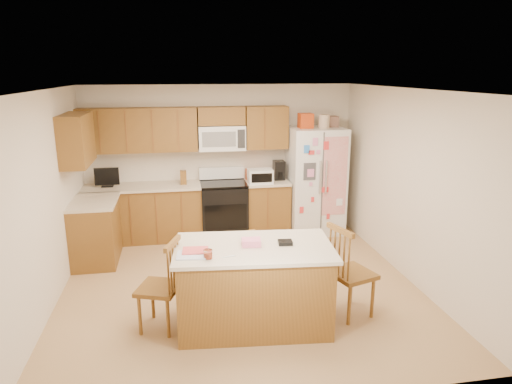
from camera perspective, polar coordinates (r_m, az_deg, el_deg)
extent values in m
plane|color=#A88A53|center=(6.08, -2.00, -11.58)|extent=(4.50, 4.50, 0.00)
cube|color=beige|center=(7.82, -4.41, 4.09)|extent=(4.50, 0.10, 2.50)
cube|color=beige|center=(3.55, 3.01, -9.48)|extent=(4.50, 0.10, 2.50)
cube|color=beige|center=(5.79, -24.76, -1.13)|extent=(0.10, 4.50, 2.50)
cube|color=beige|center=(6.34, 18.47, 0.79)|extent=(0.10, 4.50, 2.50)
cube|color=white|center=(5.45, -2.24, 12.66)|extent=(4.50, 4.50, 0.04)
cube|color=brown|center=(7.71, -13.84, -2.68)|extent=(1.87, 0.60, 0.88)
cube|color=brown|center=(7.83, 1.33, -1.96)|extent=(0.72, 0.60, 0.88)
cube|color=brown|center=(7.06, -19.38, -4.76)|extent=(0.60, 0.95, 0.88)
cube|color=beige|center=(7.58, -14.06, 0.62)|extent=(1.87, 0.64, 0.04)
cube|color=beige|center=(7.70, 1.36, 1.29)|extent=(0.72, 0.64, 0.04)
cube|color=beige|center=(6.92, -19.62, -1.16)|extent=(0.64, 0.95, 0.04)
cube|color=brown|center=(7.56, -14.50, 7.51)|extent=(1.85, 0.33, 0.70)
cube|color=brown|center=(7.68, 1.26, 8.09)|extent=(0.70, 0.33, 0.70)
cube|color=brown|center=(7.55, -4.40, 9.49)|extent=(0.76, 0.33, 0.29)
cube|color=brown|center=(6.77, -21.50, 6.13)|extent=(0.33, 0.95, 0.70)
cube|color=brown|center=(7.46, -19.03, 7.08)|extent=(0.02, 0.01, 0.66)
cube|color=brown|center=(7.49, -18.45, -3.55)|extent=(0.02, 0.01, 0.84)
cube|color=brown|center=(7.40, -15.95, 7.27)|extent=(0.02, 0.01, 0.66)
cube|color=brown|center=(7.44, -15.40, -3.44)|extent=(0.02, 0.01, 0.84)
cube|color=brown|center=(7.37, -12.84, 7.44)|extent=(0.02, 0.01, 0.66)
cube|color=brown|center=(7.41, -12.32, -3.31)|extent=(0.02, 0.01, 0.84)
cube|color=brown|center=(7.37, -9.70, 7.59)|extent=(0.01, 0.01, 0.66)
cube|color=brown|center=(7.40, -9.22, -3.18)|extent=(0.01, 0.01, 0.84)
cube|color=brown|center=(7.51, 1.14, 7.93)|extent=(0.01, 0.01, 0.66)
cube|color=brown|center=(7.54, 1.48, -2.64)|extent=(0.01, 0.01, 0.84)
cube|color=white|center=(7.57, -4.33, 6.80)|extent=(0.76, 0.38, 0.40)
cube|color=slate|center=(7.37, -4.64, 6.57)|extent=(0.54, 0.01, 0.24)
cube|color=#262626|center=(7.41, -1.85, 6.66)|extent=(0.12, 0.01, 0.30)
cube|color=brown|center=(7.53, -9.07, 1.82)|extent=(0.10, 0.14, 0.22)
cube|color=black|center=(7.66, -18.05, 0.70)|extent=(0.18, 0.12, 0.02)
cube|color=black|center=(7.62, -18.15, 1.87)|extent=(0.38, 0.03, 0.28)
cube|color=#D53800|center=(7.73, 0.07, 2.19)|extent=(0.35, 0.22, 0.18)
cube|color=white|center=(7.51, 0.53, 2.00)|extent=(0.40, 0.28, 0.23)
cube|color=black|center=(7.37, 0.73, 1.76)|extent=(0.34, 0.01, 0.15)
cube|color=black|center=(7.76, 2.88, 2.75)|extent=(0.18, 0.22, 0.32)
cylinder|color=black|center=(7.71, 2.99, 2.14)|extent=(0.12, 0.12, 0.12)
cube|color=black|center=(7.70, -4.05, -2.28)|extent=(0.76, 0.64, 0.88)
cube|color=black|center=(7.40, -3.78, -3.16)|extent=(0.68, 0.01, 0.42)
cube|color=black|center=(7.58, -4.12, 1.08)|extent=(0.76, 0.64, 0.03)
cube|color=white|center=(7.80, -4.33, 2.42)|extent=(0.76, 0.10, 0.20)
cube|color=white|center=(7.84, 7.42, 1.42)|extent=(0.90, 0.75, 1.80)
cube|color=#4C4C4C|center=(7.49, 8.28, 0.75)|extent=(0.02, 0.01, 1.75)
cube|color=silver|center=(7.42, 8.01, 1.81)|extent=(0.02, 0.03, 0.55)
cube|color=silver|center=(7.45, 8.74, 1.84)|extent=(0.02, 0.03, 0.55)
cube|color=#3F3F44|center=(7.37, 6.72, 2.56)|extent=(0.20, 0.01, 0.28)
cube|color=#D84C59|center=(7.52, 9.77, 1.92)|extent=(0.42, 0.01, 1.30)
cube|color=#C13D10|center=(7.61, 6.22, 8.85)|extent=(0.22, 0.22, 0.24)
cylinder|color=beige|center=(7.65, 8.51, 8.73)|extent=(0.18, 0.18, 0.22)
cube|color=#87604F|center=(7.84, 9.46, 8.69)|extent=(0.18, 0.20, 0.18)
cube|color=brown|center=(5.06, -0.26, -11.80)|extent=(1.67, 1.04, 0.88)
cube|color=beige|center=(4.87, -0.27, -6.99)|extent=(1.75, 1.12, 0.04)
cylinder|color=#C13D10|center=(4.58, -6.02, -7.90)|extent=(0.08, 0.08, 0.06)
cylinder|color=white|center=(4.57, -6.03, -7.73)|extent=(0.09, 0.09, 0.09)
cube|color=pink|center=(4.87, -0.61, -6.29)|extent=(0.21, 0.17, 0.07)
cube|color=black|center=(4.92, 3.66, -6.31)|extent=(0.16, 0.13, 0.04)
cube|color=white|center=(4.67, -8.04, -7.79)|extent=(0.32, 0.27, 0.01)
cube|color=#D84C4C|center=(4.74, -7.59, -7.24)|extent=(0.28, 0.22, 0.01)
cylinder|color=white|center=(4.60, -3.44, -8.06)|extent=(0.14, 0.04, 0.01)
cube|color=brown|center=(5.08, -12.05, -11.66)|extent=(0.54, 0.55, 0.05)
cylinder|color=brown|center=(5.39, -12.79, -12.98)|extent=(0.04, 0.04, 0.45)
cylinder|color=brown|center=(5.11, -14.32, -14.75)|extent=(0.04, 0.04, 0.45)
cylinder|color=brown|center=(5.29, -9.58, -13.39)|extent=(0.04, 0.04, 0.45)
cylinder|color=brown|center=(5.00, -10.94, -15.24)|extent=(0.04, 0.04, 0.45)
cylinder|color=brown|center=(5.04, -9.68, -8.38)|extent=(0.02, 0.02, 0.50)
cylinder|color=brown|center=(4.98, -9.98, -8.72)|extent=(0.02, 0.02, 0.50)
cylinder|color=brown|center=(4.91, -10.28, -9.07)|extent=(0.02, 0.02, 0.50)
cylinder|color=brown|center=(4.84, -10.60, -9.44)|extent=(0.02, 0.02, 0.50)
cylinder|color=brown|center=(4.78, -10.92, -9.81)|extent=(0.02, 0.02, 0.50)
cube|color=brown|center=(4.81, -10.42, -6.36)|extent=(0.18, 0.40, 0.05)
cube|color=brown|center=(5.70, -2.49, -9.00)|extent=(0.47, 0.46, 0.04)
cylinder|color=brown|center=(5.96, -1.74, -10.11)|extent=(0.03, 0.03, 0.38)
cylinder|color=brown|center=(5.84, -4.43, -10.71)|extent=(0.03, 0.03, 0.38)
cylinder|color=brown|center=(5.75, -0.46, -11.10)|extent=(0.03, 0.03, 0.38)
cylinder|color=brown|center=(5.62, -3.23, -11.76)|extent=(0.03, 0.03, 0.38)
cylinder|color=brown|center=(5.55, -0.55, -7.09)|extent=(0.02, 0.02, 0.43)
cylinder|color=brown|center=(5.52, -1.16, -7.21)|extent=(0.02, 0.02, 0.43)
cylinder|color=brown|center=(5.49, -1.78, -7.34)|extent=(0.02, 0.02, 0.43)
cylinder|color=brown|center=(5.46, -2.41, -7.47)|extent=(0.02, 0.02, 0.43)
cylinder|color=brown|center=(5.43, -3.04, -7.60)|extent=(0.02, 0.02, 0.43)
cube|color=brown|center=(5.41, -1.80, -5.24)|extent=(0.35, 0.15, 0.04)
cube|color=brown|center=(5.34, 11.83, -9.96)|extent=(0.56, 0.58, 0.05)
cylinder|color=brown|center=(5.42, 14.35, -12.74)|extent=(0.04, 0.04, 0.48)
cylinder|color=brown|center=(5.67, 11.79, -11.29)|extent=(0.04, 0.04, 0.48)
cylinder|color=brown|center=(5.23, 11.57, -13.67)|extent=(0.04, 0.04, 0.48)
cylinder|color=brown|center=(5.49, 9.05, -12.10)|extent=(0.04, 0.04, 0.48)
cylinder|color=brown|center=(5.00, 11.54, -8.13)|extent=(0.02, 0.02, 0.53)
cylinder|color=brown|center=(5.05, 10.94, -7.82)|extent=(0.02, 0.02, 0.53)
cylinder|color=brown|center=(5.11, 10.36, -7.52)|extent=(0.02, 0.02, 0.53)
cylinder|color=brown|center=(5.17, 9.80, -7.22)|extent=(0.02, 0.02, 0.53)
cylinder|color=brown|center=(5.23, 9.24, -6.93)|extent=(0.02, 0.02, 0.53)
cube|color=brown|center=(5.02, 10.50, -4.72)|extent=(0.18, 0.43, 0.06)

